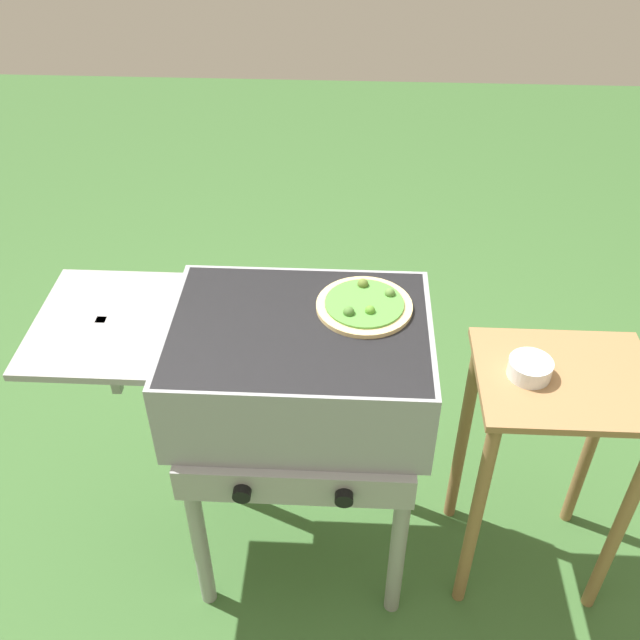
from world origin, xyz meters
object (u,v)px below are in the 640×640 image
prep_table (549,437)px  topping_bowl_near (530,368)px  pizza_veggie (364,305)px  grill (294,371)px

prep_table → topping_bowl_near: 0.26m
pizza_veggie → grill: bearing=-154.2°
grill → pizza_veggie: bearing=25.8°
grill → topping_bowl_near: (0.58, 0.01, 0.03)m
pizza_veggie → prep_table: size_ratio=0.31×
pizza_veggie → topping_bowl_near: (0.41, -0.08, -0.12)m
prep_table → topping_bowl_near: bearing=179.3°
pizza_veggie → topping_bowl_near: size_ratio=2.19×
grill → topping_bowl_near: size_ratio=8.86×
grill → pizza_veggie: 0.24m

